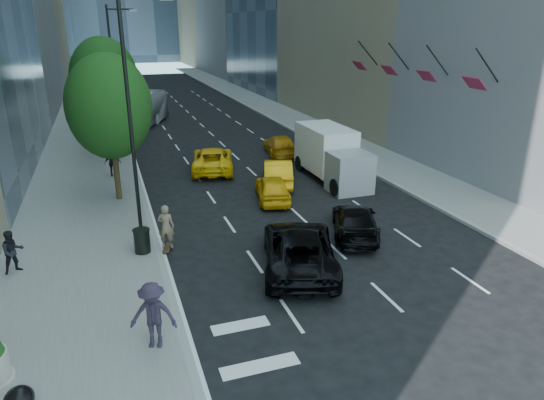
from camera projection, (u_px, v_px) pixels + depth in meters
name	position (u px, v px, depth m)	size (l,w,h in m)	color
ground	(313.00, 252.00, 19.87)	(160.00, 160.00, 0.00)	black
sidewalk_left	(88.00, 127.00, 43.73)	(6.00, 120.00, 0.15)	slate
sidewalk_right	(285.00, 115.00, 49.58)	(4.00, 120.00, 0.15)	slate
lamp_near	(133.00, 103.00, 19.50)	(2.13, 0.22, 10.00)	black
lamp_far	(115.00, 68.00, 35.50)	(2.13, 0.22, 10.00)	black
tree_near	(109.00, 107.00, 23.96)	(4.20, 4.20, 7.46)	#312413
tree_mid	(104.00, 79.00, 32.73)	(4.50, 4.50, 7.99)	#312413
tree_far	(103.00, 73.00, 44.52)	(3.90, 3.90, 6.92)	#312413
traffic_signal	(110.00, 70.00, 52.00)	(2.48, 0.53, 5.20)	black
facade_flags	(409.00, 70.00, 29.92)	(1.85, 13.30, 2.05)	black
skateboarder	(166.00, 229.00, 19.75)	(0.68, 0.45, 1.86)	#7B644D
black_sedan_lincoln	(299.00, 248.00, 18.40)	(2.62, 5.69, 1.58)	black
black_sedan_mercedes	(355.00, 221.00, 21.28)	(1.86, 4.59, 1.33)	black
taxi_a	(272.00, 188.00, 25.57)	(1.63, 4.05, 1.38)	#EFAA0C
taxi_b	(278.00, 172.00, 28.14)	(1.58, 4.52, 1.49)	#FFAB0D
taxi_c	(212.00, 159.00, 30.77)	(2.47, 5.36, 1.49)	yellow
taxi_d	(280.00, 145.00, 34.70)	(1.91, 4.69, 1.36)	orange
city_bus	(136.00, 112.00, 43.05)	(2.54, 10.84, 3.02)	silver
box_truck	(331.00, 154.00, 28.71)	(2.35, 6.41, 3.06)	silver
pedestrian_a	(13.00, 252.00, 17.74)	(0.80, 0.62, 1.64)	black
pedestrian_b	(113.00, 163.00, 29.12)	(0.96, 0.40, 1.64)	black
pedestrian_c	(153.00, 315.00, 13.52)	(1.30, 0.75, 2.01)	#2A2030
trash_can	(142.00, 241.00, 19.41)	(0.63, 0.63, 0.94)	black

